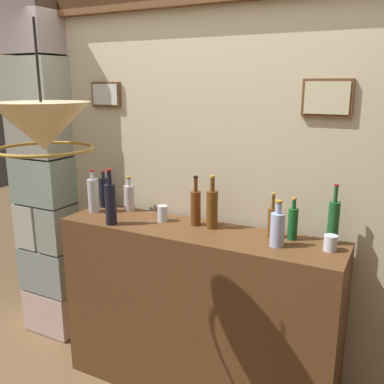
{
  "coord_description": "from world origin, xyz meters",
  "views": [
    {
      "loc": [
        1.1,
        -1.38,
        2.01
      ],
      "look_at": [
        0.0,
        0.76,
        1.39
      ],
      "focal_mm": 39.77,
      "sensor_mm": 36.0,
      "label": 1
    }
  ],
  "objects_px": {
    "liquor_bottle_mezcal": "(333,222)",
    "glass_tumbler_highball": "(331,243)",
    "liquor_bottle_gin": "(212,208)",
    "liquor_bottle_scotch": "(277,228)",
    "liquor_bottle_sherry": "(196,207)",
    "pendant_lamp": "(43,128)",
    "liquor_bottle_vodka": "(272,222)",
    "glass_tumbler_rocks": "(163,213)",
    "liquor_bottle_whiskey": "(293,223)",
    "liquor_bottle_rye": "(104,192)",
    "liquor_bottle_amaro": "(93,195)",
    "liquor_bottle_vermouth": "(129,197)",
    "liquor_bottle_port": "(111,203)"
  },
  "relations": [
    {
      "from": "liquor_bottle_mezcal",
      "to": "glass_tumbler_highball",
      "type": "height_order",
      "value": "liquor_bottle_mezcal"
    },
    {
      "from": "liquor_bottle_gin",
      "to": "liquor_bottle_scotch",
      "type": "xyz_separation_m",
      "value": [
        0.44,
        -0.11,
        -0.02
      ]
    },
    {
      "from": "liquor_bottle_sherry",
      "to": "pendant_lamp",
      "type": "xyz_separation_m",
      "value": [
        -0.32,
        -0.88,
        0.56
      ]
    },
    {
      "from": "liquor_bottle_vodka",
      "to": "glass_tumbler_rocks",
      "type": "distance_m",
      "value": 0.72
    },
    {
      "from": "liquor_bottle_mezcal",
      "to": "pendant_lamp",
      "type": "relative_size",
      "value": 0.6
    },
    {
      "from": "liquor_bottle_scotch",
      "to": "glass_tumbler_highball",
      "type": "relative_size",
      "value": 3.04
    },
    {
      "from": "liquor_bottle_whiskey",
      "to": "pendant_lamp",
      "type": "height_order",
      "value": "pendant_lamp"
    },
    {
      "from": "liquor_bottle_sherry",
      "to": "liquor_bottle_gin",
      "type": "height_order",
      "value": "liquor_bottle_gin"
    },
    {
      "from": "liquor_bottle_sherry",
      "to": "liquor_bottle_rye",
      "type": "height_order",
      "value": "liquor_bottle_sherry"
    },
    {
      "from": "liquor_bottle_vodka",
      "to": "glass_tumbler_highball",
      "type": "relative_size",
      "value": 3.11
    },
    {
      "from": "liquor_bottle_rye",
      "to": "liquor_bottle_gin",
      "type": "distance_m",
      "value": 0.89
    },
    {
      "from": "liquor_bottle_amaro",
      "to": "glass_tumbler_rocks",
      "type": "height_order",
      "value": "liquor_bottle_amaro"
    },
    {
      "from": "liquor_bottle_vermouth",
      "to": "liquor_bottle_gin",
      "type": "xyz_separation_m",
      "value": [
        0.67,
        -0.07,
        0.03
      ]
    },
    {
      "from": "glass_tumbler_highball",
      "to": "liquor_bottle_amaro",
      "type": "bearing_deg",
      "value": -179.24
    },
    {
      "from": "liquor_bottle_amaro",
      "to": "glass_tumbler_highball",
      "type": "distance_m",
      "value": 1.59
    },
    {
      "from": "liquor_bottle_port",
      "to": "liquor_bottle_mezcal",
      "type": "bearing_deg",
      "value": 12.62
    },
    {
      "from": "liquor_bottle_rye",
      "to": "liquor_bottle_gin",
      "type": "relative_size",
      "value": 0.8
    },
    {
      "from": "glass_tumbler_rocks",
      "to": "pendant_lamp",
      "type": "xyz_separation_m",
      "value": [
        -0.1,
        -0.85,
        0.62
      ]
    },
    {
      "from": "liquor_bottle_sherry",
      "to": "glass_tumbler_rocks",
      "type": "bearing_deg",
      "value": -172.7
    },
    {
      "from": "glass_tumbler_highball",
      "to": "liquor_bottle_port",
      "type": "bearing_deg",
      "value": -172.13
    },
    {
      "from": "glass_tumbler_rocks",
      "to": "liquor_bottle_vodka",
      "type": "bearing_deg",
      "value": 2.74
    },
    {
      "from": "liquor_bottle_sherry",
      "to": "glass_tumbler_highball",
      "type": "distance_m",
      "value": 0.84
    },
    {
      "from": "liquor_bottle_rye",
      "to": "liquor_bottle_vodka",
      "type": "bearing_deg",
      "value": -2.54
    },
    {
      "from": "liquor_bottle_vermouth",
      "to": "pendant_lamp",
      "type": "height_order",
      "value": "pendant_lamp"
    },
    {
      "from": "liquor_bottle_rye",
      "to": "liquor_bottle_gin",
      "type": "height_order",
      "value": "liquor_bottle_gin"
    },
    {
      "from": "glass_tumbler_rocks",
      "to": "glass_tumbler_highball",
      "type": "xyz_separation_m",
      "value": [
        1.05,
        -0.02,
        -0.01
      ]
    },
    {
      "from": "liquor_bottle_scotch",
      "to": "liquor_bottle_amaro",
      "type": "bearing_deg",
      "value": 178.08
    },
    {
      "from": "liquor_bottle_sherry",
      "to": "liquor_bottle_gin",
      "type": "distance_m",
      "value": 0.12
    },
    {
      "from": "liquor_bottle_scotch",
      "to": "liquor_bottle_sherry",
      "type": "bearing_deg",
      "value": 168.35
    },
    {
      "from": "liquor_bottle_gin",
      "to": "liquor_bottle_scotch",
      "type": "relative_size",
      "value": 1.27
    },
    {
      "from": "liquor_bottle_amaro",
      "to": "glass_tumbler_rocks",
      "type": "relative_size",
      "value": 2.89
    },
    {
      "from": "liquor_bottle_sherry",
      "to": "liquor_bottle_rye",
      "type": "bearing_deg",
      "value": 175.43
    },
    {
      "from": "liquor_bottle_vermouth",
      "to": "glass_tumbler_rocks",
      "type": "xyz_separation_m",
      "value": [
        0.33,
        -0.1,
        -0.05
      ]
    },
    {
      "from": "glass_tumbler_rocks",
      "to": "pendant_lamp",
      "type": "bearing_deg",
      "value": -96.36
    },
    {
      "from": "liquor_bottle_amaro",
      "to": "liquor_bottle_gin",
      "type": "bearing_deg",
      "value": 4.33
    },
    {
      "from": "liquor_bottle_vermouth",
      "to": "glass_tumbler_rocks",
      "type": "bearing_deg",
      "value": -16.64
    },
    {
      "from": "liquor_bottle_scotch",
      "to": "pendant_lamp",
      "type": "height_order",
      "value": "pendant_lamp"
    },
    {
      "from": "liquor_bottle_vermouth",
      "to": "liquor_bottle_scotch",
      "type": "relative_size",
      "value": 0.94
    },
    {
      "from": "liquor_bottle_amaro",
      "to": "liquor_bottle_scotch",
      "type": "xyz_separation_m",
      "value": [
        1.31,
        -0.04,
        -0.02
      ]
    },
    {
      "from": "liquor_bottle_port",
      "to": "pendant_lamp",
      "type": "distance_m",
      "value": 0.86
    },
    {
      "from": "liquor_bottle_scotch",
      "to": "liquor_bottle_whiskey",
      "type": "bearing_deg",
      "value": 70.82
    },
    {
      "from": "liquor_bottle_mezcal",
      "to": "liquor_bottle_rye",
      "type": "xyz_separation_m",
      "value": [
        -1.59,
        0.0,
        -0.02
      ]
    },
    {
      "from": "liquor_bottle_mezcal",
      "to": "liquor_bottle_vermouth",
      "type": "height_order",
      "value": "liquor_bottle_mezcal"
    },
    {
      "from": "liquor_bottle_mezcal",
      "to": "pendant_lamp",
      "type": "bearing_deg",
      "value": -140.38
    },
    {
      "from": "liquor_bottle_sherry",
      "to": "liquor_bottle_rye",
      "type": "xyz_separation_m",
      "value": [
        -0.77,
        0.06,
        -0.01
      ]
    },
    {
      "from": "liquor_bottle_port",
      "to": "liquor_bottle_scotch",
      "type": "xyz_separation_m",
      "value": [
        1.04,
        0.12,
        -0.04
      ]
    },
    {
      "from": "liquor_bottle_whiskey",
      "to": "glass_tumbler_rocks",
      "type": "height_order",
      "value": "liquor_bottle_whiskey"
    },
    {
      "from": "liquor_bottle_vermouth",
      "to": "pendant_lamp",
      "type": "distance_m",
      "value": 1.14
    },
    {
      "from": "liquor_bottle_vermouth",
      "to": "liquor_bottle_rye",
      "type": "distance_m",
      "value": 0.22
    },
    {
      "from": "liquor_bottle_vodka",
      "to": "liquor_bottle_gin",
      "type": "distance_m",
      "value": 0.38
    }
  ]
}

